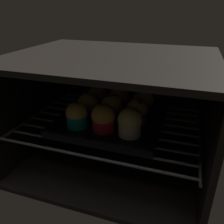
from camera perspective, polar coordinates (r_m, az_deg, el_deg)
The scene contains 12 objects.
oven_cavity at distance 77.04cm, azimuth 0.92°, elevation 0.84°, with size 59.00×47.00×37.00cm.
oven_rack at distance 74.90cm, azimuth -0.09°, elevation -2.80°, with size 54.80×42.00×0.80cm.
baking_tray at distance 74.71cm, azimuth 0.00°, elevation -1.93°, with size 31.73×31.73×2.20cm.
muffin_row0_col0 at distance 69.03cm, azimuth -8.62°, elevation -0.82°, with size 6.48×6.48×7.73cm.
muffin_row0_col1 at distance 66.19cm, azimuth -2.26°, elevation -1.50°, with size 6.87×6.87×8.16cm.
muffin_row0_col2 at distance 63.91cm, azimuth 4.46°, elevation -2.59°, with size 6.82×6.82×8.11cm.
muffin_row1_col0 at distance 75.71cm, azimuth -5.81°, elevation 1.70°, with size 6.80×6.80×7.70cm.
muffin_row1_col1 at distance 73.02cm, azimuth -0.16°, elevation 1.13°, with size 6.69×6.69×8.30cm.
muffin_row1_col2 at distance 70.52cm, azimuth 6.14°, elevation 0.13°, with size 6.39×6.39×8.03cm.
muffin_row2_col0 at distance 82.21cm, azimuth -3.55°, elevation 3.85°, with size 6.79×6.79×8.29cm.
muffin_row2_col1 at distance 79.50cm, azimuth 1.84°, elevation 3.40°, with size 6.68×6.68×8.39cm.
muffin_row2_col2 at distance 78.18cm, azimuth 7.77°, elevation 2.72°, with size 6.91×6.91×8.47cm.
Camera 1 is at (21.22, -40.73, 48.61)cm, focal length 37.18 mm.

